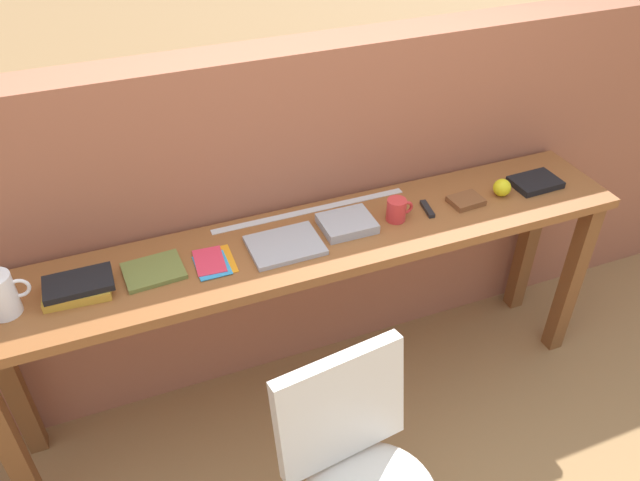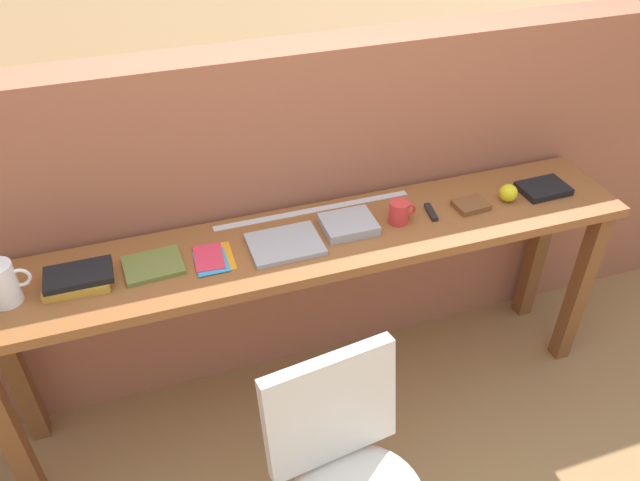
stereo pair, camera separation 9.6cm
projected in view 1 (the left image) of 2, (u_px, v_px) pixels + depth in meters
The scene contains 16 objects.
ground_plane at pixel (342, 443), 2.64m from camera, with size 40.00×40.00×0.00m, color #9E7547.
brick_wall_back at pixel (286, 218), 2.66m from camera, with size 6.00×0.20×1.49m, color #9E5B42.
sideboard at pixel (315, 266), 2.41m from camera, with size 2.50×0.44×0.88m.
chair_white_moulded at pixel (359, 469), 1.95m from camera, with size 0.49×0.50×0.89m.
pitcher_white at pixel (1, 294), 1.96m from camera, with size 0.14×0.10×0.18m.
book_stack_leftmost at pixel (78, 287), 2.07m from camera, with size 0.23×0.16×0.06m.
magazine_cycling at pixel (154, 271), 2.16m from camera, with size 0.20×0.16×0.02m, color olive.
pamphlet_pile_colourful at pixel (213, 263), 2.20m from camera, with size 0.14×0.17×0.01m.
book_open_centre at pixel (285, 245), 2.28m from camera, with size 0.26×0.20×0.02m, color #9E9EA3.
book_grey_hardcover at pixel (347, 223), 2.37m from camera, with size 0.20×0.17×0.04m, color #9E9EA3.
mug at pixel (397, 210), 2.40m from camera, with size 0.11×0.08×0.09m.
multitool_folded at pixel (427, 209), 2.47m from camera, with size 0.02×0.11×0.02m, color black.
leather_journal_brown at pixel (466, 201), 2.51m from camera, with size 0.13×0.10×0.02m, color brown.
sports_ball_small at pixel (502, 188), 2.54m from camera, with size 0.07×0.07×0.07m, color yellow.
book_repair_rightmost at pixel (535, 182), 2.61m from camera, with size 0.20×0.14×0.03m, color black.
ruler_metal_back_edge at pixel (310, 210), 2.47m from camera, with size 0.80×0.03×0.00m, color silver.
Camera 1 is at (-0.67, -1.44, 2.28)m, focal length 35.00 mm.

